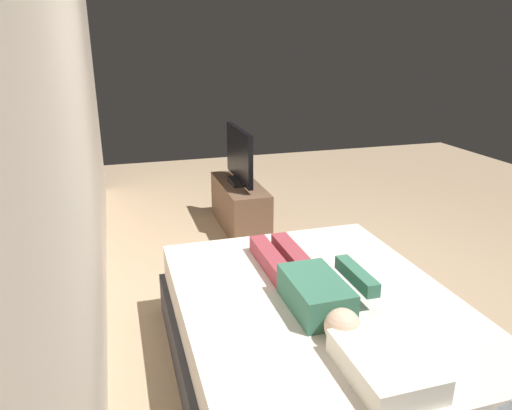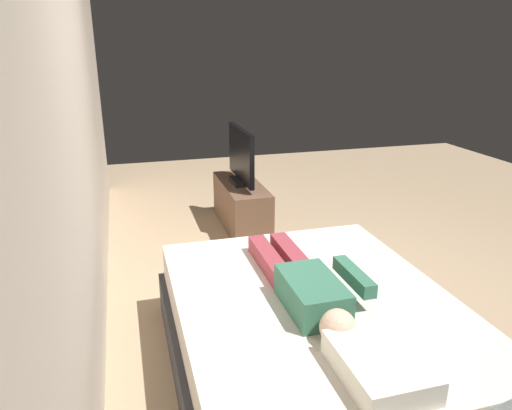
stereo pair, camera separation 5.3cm
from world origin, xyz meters
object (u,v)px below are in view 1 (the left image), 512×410
at_px(tv, 239,157).
at_px(remote, 358,274).
at_px(bed, 316,338).
at_px(pillow, 385,365).
at_px(tv_stand, 240,205).
at_px(person, 309,284).

bearing_deg(tv, remote, -176.05).
bearing_deg(bed, remote, -62.98).
bearing_deg(pillow, bed, 0.00).
bearing_deg(tv, bed, 175.61).
relative_size(bed, tv, 2.34).
xyz_separation_m(tv_stand, tv, (0.00, -0.00, 0.53)).
bearing_deg(remote, pillow, 158.39).
distance_m(person, tv_stand, 2.52).
bearing_deg(pillow, remote, -21.61).
distance_m(remote, tv_stand, 2.35).
height_order(person, tv, tv).
relative_size(bed, remote, 13.75).
bearing_deg(tv, tv_stand, 176.42).
xyz_separation_m(person, tv_stand, (2.48, -0.24, -0.37)).
relative_size(pillow, remote, 3.20).
xyz_separation_m(bed, tv, (2.51, -0.19, 0.52)).
xyz_separation_m(bed, remote, (0.18, -0.35, 0.28)).
height_order(person, remote, person).
bearing_deg(pillow, tv_stand, -3.42).
bearing_deg(bed, person, 60.86).
relative_size(tv_stand, tv, 1.25).
height_order(pillow, remote, pillow).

